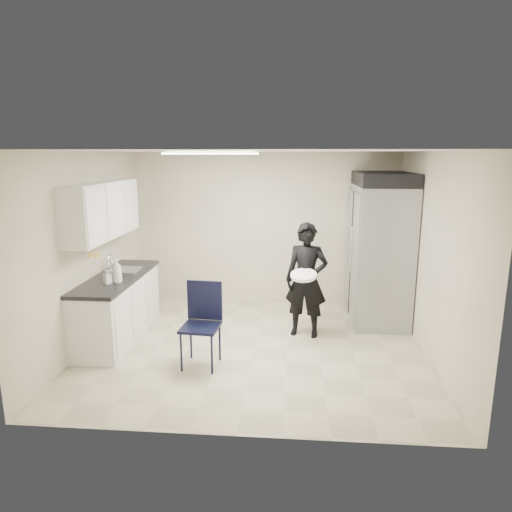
# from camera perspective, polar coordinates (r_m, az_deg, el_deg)

# --- Properties ---
(floor) EXTENTS (4.50, 4.50, 0.00)m
(floor) POSITION_cam_1_polar(r_m,az_deg,el_deg) (6.31, -0.20, -11.35)
(floor) COLOR #B6AD8F
(floor) RESTS_ON ground
(ceiling) EXTENTS (4.50, 4.50, 0.00)m
(ceiling) POSITION_cam_1_polar(r_m,az_deg,el_deg) (5.76, -0.22, 13.00)
(ceiling) COLOR silver
(ceiling) RESTS_ON back_wall
(back_wall) EXTENTS (4.50, 0.00, 4.50)m
(back_wall) POSITION_cam_1_polar(r_m,az_deg,el_deg) (7.86, 1.06, 3.37)
(back_wall) COLOR beige
(back_wall) RESTS_ON floor
(left_wall) EXTENTS (0.00, 4.00, 4.00)m
(left_wall) POSITION_cam_1_polar(r_m,az_deg,el_deg) (6.49, -20.42, 0.60)
(left_wall) COLOR beige
(left_wall) RESTS_ON floor
(right_wall) EXTENTS (0.00, 4.00, 4.00)m
(right_wall) POSITION_cam_1_polar(r_m,az_deg,el_deg) (6.13, 21.23, -0.13)
(right_wall) COLOR beige
(right_wall) RESTS_ON floor
(ceiling_panel) EXTENTS (1.20, 0.60, 0.02)m
(ceiling_panel) POSITION_cam_1_polar(r_m,az_deg,el_deg) (6.24, -5.53, 12.64)
(ceiling_panel) COLOR white
(ceiling_panel) RESTS_ON ceiling
(lower_counter) EXTENTS (0.60, 1.90, 0.86)m
(lower_counter) POSITION_cam_1_polar(r_m,az_deg,el_deg) (6.77, -16.83, -6.30)
(lower_counter) COLOR silver
(lower_counter) RESTS_ON floor
(countertop) EXTENTS (0.64, 1.95, 0.05)m
(countertop) POSITION_cam_1_polar(r_m,az_deg,el_deg) (6.64, -17.08, -2.58)
(countertop) COLOR black
(countertop) RESTS_ON lower_counter
(sink) EXTENTS (0.42, 0.40, 0.14)m
(sink) POSITION_cam_1_polar(r_m,az_deg,el_deg) (6.86, -16.15, -2.17)
(sink) COLOR gray
(sink) RESTS_ON countertop
(faucet) EXTENTS (0.02, 0.02, 0.24)m
(faucet) POSITION_cam_1_polar(r_m,az_deg,el_deg) (6.90, -17.78, -0.91)
(faucet) COLOR silver
(faucet) RESTS_ON countertop
(upper_cabinets) EXTENTS (0.35, 1.80, 0.75)m
(upper_cabinets) POSITION_cam_1_polar(r_m,az_deg,el_deg) (6.52, -18.64, 5.47)
(upper_cabinets) COLOR silver
(upper_cabinets) RESTS_ON left_wall
(towel_dispenser) EXTENTS (0.22, 0.30, 0.35)m
(towel_dispenser) POSITION_cam_1_polar(r_m,az_deg,el_deg) (7.62, -15.60, 5.06)
(towel_dispenser) COLOR black
(towel_dispenser) RESTS_ON left_wall
(notice_sticker_left) EXTENTS (0.00, 0.12, 0.07)m
(notice_sticker_left) POSITION_cam_1_polar(r_m,az_deg,el_deg) (6.59, -19.96, 0.10)
(notice_sticker_left) COLOR yellow
(notice_sticker_left) RESTS_ON left_wall
(notice_sticker_right) EXTENTS (0.00, 0.12, 0.07)m
(notice_sticker_right) POSITION_cam_1_polar(r_m,az_deg,el_deg) (6.78, -19.24, 0.14)
(notice_sticker_right) COLOR yellow
(notice_sticker_right) RESTS_ON left_wall
(commercial_fridge) EXTENTS (0.80, 1.35, 2.10)m
(commercial_fridge) POSITION_cam_1_polar(r_m,az_deg,el_deg) (7.30, 15.16, 0.22)
(commercial_fridge) COLOR gray
(commercial_fridge) RESTS_ON floor
(fridge_compressor) EXTENTS (0.80, 1.35, 0.20)m
(fridge_compressor) POSITION_cam_1_polar(r_m,az_deg,el_deg) (7.15, 15.69, 9.26)
(fridge_compressor) COLOR black
(fridge_compressor) RESTS_ON commercial_fridge
(folding_chair) EXTENTS (0.48, 0.48, 1.00)m
(folding_chair) POSITION_cam_1_polar(r_m,az_deg,el_deg) (5.65, -6.96, -8.85)
(folding_chair) COLOR black
(folding_chair) RESTS_ON floor
(man_tuxedo) EXTENTS (0.66, 0.50, 1.64)m
(man_tuxedo) POSITION_cam_1_polar(r_m,az_deg,el_deg) (6.50, 6.31, -3.02)
(man_tuxedo) COLOR black
(man_tuxedo) RESTS_ON floor
(bucket_lid) EXTENTS (0.41, 0.41, 0.04)m
(bucket_lid) POSITION_cam_1_polar(r_m,az_deg,el_deg) (6.22, 5.98, -2.42)
(bucket_lid) COLOR white
(bucket_lid) RESTS_ON man_tuxedo
(soap_bottle_a) EXTENTS (0.15, 0.15, 0.32)m
(soap_bottle_a) POSITION_cam_1_polar(r_m,az_deg,el_deg) (6.24, -17.00, -1.77)
(soap_bottle_a) COLOR white
(soap_bottle_a) RESTS_ON countertop
(soap_bottle_b) EXTENTS (0.12, 0.12, 0.19)m
(soap_bottle_b) POSITION_cam_1_polar(r_m,az_deg,el_deg) (6.24, -18.06, -2.46)
(soap_bottle_b) COLOR silver
(soap_bottle_b) RESTS_ON countertop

